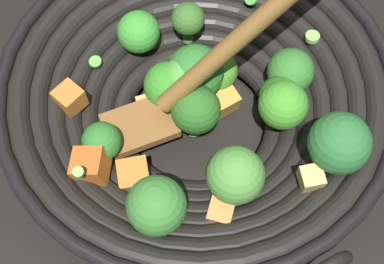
{
  "coord_description": "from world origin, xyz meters",
  "views": [
    {
      "loc": [
        -0.24,
        0.17,
        0.54
      ],
      "look_at": [
        -0.01,
        0.02,
        0.03
      ],
      "focal_mm": 51.62,
      "sensor_mm": 36.0,
      "label": 1
    }
  ],
  "objects": [
    {
      "name": "ground_plane",
      "position": [
        0.0,
        0.0,
        0.0
      ],
      "size": [
        4.0,
        4.0,
        0.0
      ],
      "primitive_type": "plane",
      "color": "black"
    },
    {
      "name": "wok",
      "position": [
        -0.0,
        -0.0,
        0.06
      ],
      "size": [
        0.43,
        0.39,
        0.23
      ],
      "color": "black",
      "rests_on": "ground"
    }
  ]
}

